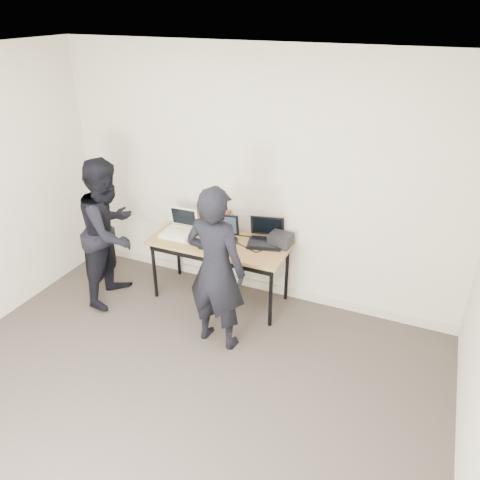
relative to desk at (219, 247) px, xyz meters
The scene contains 13 objects.
room 2.02m from the desk, 81.99° to the right, with size 4.60×4.60×2.80m.
desk is the anchor object (origin of this frame).
laptop_beige 0.50m from the desk, behind, with size 0.35×0.34×0.27m.
laptop_center 0.12m from the desk, 30.92° to the left, with size 0.44×0.43×0.29m.
laptop_right 0.51m from the desk, 22.92° to the left, with size 0.43×0.42×0.27m.
leather_satchel 0.34m from the desk, 128.24° to the left, with size 0.38×0.21×0.25m.
tissue 0.44m from the desk, 122.91° to the left, with size 0.13×0.10×0.08m, color white.
equipment_box 0.67m from the desk, 16.94° to the left, with size 0.23×0.20×0.13m, color black.
power_brick 0.29m from the desk, 142.63° to the right, with size 0.07×0.04×0.03m, color black.
cables 0.08m from the desk, ahead, with size 1.15×0.44×0.01m.
person_typist 0.76m from the desk, 66.41° to the right, with size 0.60×0.39×1.64m, color black.
person_observer 1.19m from the desk, 159.72° to the right, with size 0.79×0.62×1.63m, color black.
baseboard 0.75m from the desk, 53.32° to the left, with size 4.50×0.03×0.10m, color #BBAF9B.
Camera 1 is at (1.71, -2.11, 3.05)m, focal length 35.00 mm.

